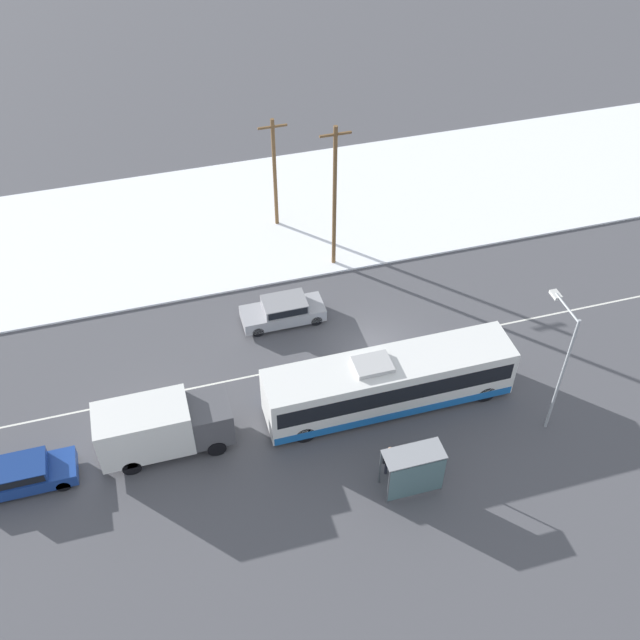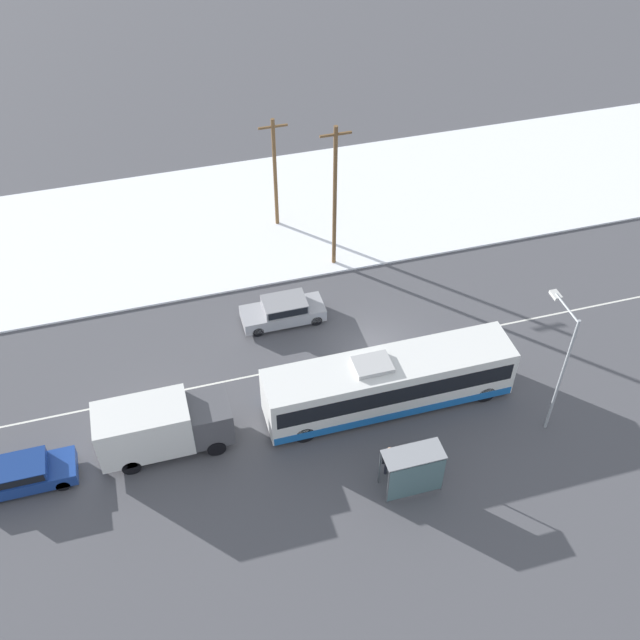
{
  "view_description": "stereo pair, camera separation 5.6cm",
  "coord_description": "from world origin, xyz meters",
  "px_view_note": "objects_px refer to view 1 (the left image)",
  "views": [
    {
      "loc": [
        -10.44,
        -26.63,
        29.0
      ],
      "look_at": [
        -2.39,
        1.74,
        1.4
      ],
      "focal_mm": 42.0,
      "sensor_mm": 36.0,
      "label": 1
    },
    {
      "loc": [
        -10.39,
        -26.64,
        29.0
      ],
      "look_at": [
        -2.39,
        1.74,
        1.4
      ],
      "focal_mm": 42.0,
      "sensor_mm": 36.0,
      "label": 2
    }
  ],
  "objects_px": {
    "parked_car_near_truck": "(23,474)",
    "pedestrian_at_stop": "(390,458)",
    "city_bus": "(389,382)",
    "utility_pole_roadside": "(335,197)",
    "sedan_car": "(284,310)",
    "streetlamp": "(561,356)",
    "bus_shelter": "(415,469)",
    "box_truck": "(161,426)",
    "utility_pole_snowlot": "(275,172)"
  },
  "relations": [
    {
      "from": "pedestrian_at_stop",
      "to": "parked_car_near_truck",
      "type": "bearing_deg",
      "value": 166.28
    },
    {
      "from": "box_truck",
      "to": "sedan_car",
      "type": "relative_size",
      "value": 1.34
    },
    {
      "from": "city_bus",
      "to": "parked_car_near_truck",
      "type": "distance_m",
      "value": 17.56
    },
    {
      "from": "bus_shelter",
      "to": "streetlamp",
      "type": "relative_size",
      "value": 0.38
    },
    {
      "from": "box_truck",
      "to": "pedestrian_at_stop",
      "type": "relative_size",
      "value": 3.39
    },
    {
      "from": "streetlamp",
      "to": "utility_pole_snowlot",
      "type": "distance_m",
      "value": 21.48
    },
    {
      "from": "utility_pole_snowlot",
      "to": "utility_pole_roadside",
      "type": "bearing_deg",
      "value": -64.03
    },
    {
      "from": "bus_shelter",
      "to": "utility_pole_roadside",
      "type": "height_order",
      "value": "utility_pole_roadside"
    },
    {
      "from": "city_bus",
      "to": "pedestrian_at_stop",
      "type": "xyz_separation_m",
      "value": [
        -1.38,
        -4.0,
        -0.45
      ]
    },
    {
      "from": "pedestrian_at_stop",
      "to": "utility_pole_snowlot",
      "type": "bearing_deg",
      "value": 91.15
    },
    {
      "from": "sedan_car",
      "to": "bus_shelter",
      "type": "height_order",
      "value": "bus_shelter"
    },
    {
      "from": "sedan_car",
      "to": "utility_pole_snowlot",
      "type": "distance_m",
      "value": 9.82
    },
    {
      "from": "box_truck",
      "to": "streetlamp",
      "type": "bearing_deg",
      "value": -10.45
    },
    {
      "from": "sedan_car",
      "to": "box_truck",
      "type": "bearing_deg",
      "value": 43.19
    },
    {
      "from": "box_truck",
      "to": "parked_car_near_truck",
      "type": "relative_size",
      "value": 1.36
    },
    {
      "from": "box_truck",
      "to": "utility_pole_snowlot",
      "type": "xyz_separation_m",
      "value": [
        9.37,
        16.25,
        2.35
      ]
    },
    {
      "from": "sedan_car",
      "to": "bus_shelter",
      "type": "bearing_deg",
      "value": 103.0
    },
    {
      "from": "pedestrian_at_stop",
      "to": "utility_pole_snowlot",
      "type": "height_order",
      "value": "utility_pole_snowlot"
    },
    {
      "from": "city_bus",
      "to": "utility_pole_roadside",
      "type": "xyz_separation_m",
      "value": [
        0.61,
        11.57,
        3.3
      ]
    },
    {
      "from": "parked_car_near_truck",
      "to": "utility_pole_snowlot",
      "type": "xyz_separation_m",
      "value": [
        15.76,
        16.55,
        3.2
      ]
    },
    {
      "from": "streetlamp",
      "to": "utility_pole_roadside",
      "type": "xyz_separation_m",
      "value": [
        -6.39,
        14.67,
        0.35
      ]
    },
    {
      "from": "box_truck",
      "to": "utility_pole_snowlot",
      "type": "bearing_deg",
      "value": 60.02
    },
    {
      "from": "parked_car_near_truck",
      "to": "pedestrian_at_stop",
      "type": "xyz_separation_m",
      "value": [
        16.17,
        -3.95,
        0.35
      ]
    },
    {
      "from": "sedan_car",
      "to": "utility_pole_roadside",
      "type": "xyz_separation_m",
      "value": [
        4.18,
        4.2,
        4.05
      ]
    },
    {
      "from": "sedan_car",
      "to": "bus_shelter",
      "type": "distance_m",
      "value": 12.97
    },
    {
      "from": "utility_pole_roadside",
      "to": "utility_pole_snowlot",
      "type": "height_order",
      "value": "utility_pole_roadside"
    },
    {
      "from": "box_truck",
      "to": "utility_pole_roadside",
      "type": "relative_size",
      "value": 0.66
    },
    {
      "from": "city_bus",
      "to": "box_truck",
      "type": "height_order",
      "value": "city_bus"
    },
    {
      "from": "parked_car_near_truck",
      "to": "utility_pole_roadside",
      "type": "relative_size",
      "value": 0.49
    },
    {
      "from": "city_bus",
      "to": "box_truck",
      "type": "bearing_deg",
      "value": 178.7
    },
    {
      "from": "pedestrian_at_stop",
      "to": "streetlamp",
      "type": "distance_m",
      "value": 9.08
    },
    {
      "from": "box_truck",
      "to": "utility_pole_roadside",
      "type": "bearing_deg",
      "value": 43.88
    },
    {
      "from": "pedestrian_at_stop",
      "to": "bus_shelter",
      "type": "xyz_separation_m",
      "value": [
        0.72,
        -1.23,
        0.55
      ]
    },
    {
      "from": "city_bus",
      "to": "box_truck",
      "type": "relative_size",
      "value": 2.0
    },
    {
      "from": "parked_car_near_truck",
      "to": "streetlamp",
      "type": "bearing_deg",
      "value": -7.06
    },
    {
      "from": "box_truck",
      "to": "bus_shelter",
      "type": "xyz_separation_m",
      "value": [
        10.5,
        -5.49,
        0.04
      ]
    },
    {
      "from": "sedan_car",
      "to": "utility_pole_roadside",
      "type": "distance_m",
      "value": 7.18
    },
    {
      "from": "city_bus",
      "to": "pedestrian_at_stop",
      "type": "distance_m",
      "value": 4.26
    },
    {
      "from": "pedestrian_at_stop",
      "to": "streetlamp",
      "type": "height_order",
      "value": "streetlamp"
    },
    {
      "from": "parked_car_near_truck",
      "to": "streetlamp",
      "type": "xyz_separation_m",
      "value": [
        24.54,
        -3.04,
        3.74
      ]
    },
    {
      "from": "city_bus",
      "to": "box_truck",
      "type": "xyz_separation_m",
      "value": [
        -11.16,
        0.25,
        0.05
      ]
    },
    {
      "from": "utility_pole_roadside",
      "to": "box_truck",
      "type": "bearing_deg",
      "value": -136.12
    },
    {
      "from": "box_truck",
      "to": "streetlamp",
      "type": "xyz_separation_m",
      "value": [
        18.16,
        -3.35,
        2.89
      ]
    },
    {
      "from": "sedan_car",
      "to": "parked_car_near_truck",
      "type": "xyz_separation_m",
      "value": [
        -13.97,
        -7.43,
        -0.04
      ]
    },
    {
      "from": "city_bus",
      "to": "pedestrian_at_stop",
      "type": "relative_size",
      "value": 6.78
    },
    {
      "from": "city_bus",
      "to": "bus_shelter",
      "type": "xyz_separation_m",
      "value": [
        -0.66,
        -5.23,
        0.1
      ]
    },
    {
      "from": "pedestrian_at_stop",
      "to": "streetlamp",
      "type": "xyz_separation_m",
      "value": [
        8.38,
        0.91,
        3.4
      ]
    },
    {
      "from": "pedestrian_at_stop",
      "to": "streetlamp",
      "type": "relative_size",
      "value": 0.26
    },
    {
      "from": "box_truck",
      "to": "city_bus",
      "type": "bearing_deg",
      "value": -1.3
    },
    {
      "from": "city_bus",
      "to": "streetlamp",
      "type": "bearing_deg",
      "value": -23.87
    }
  ]
}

